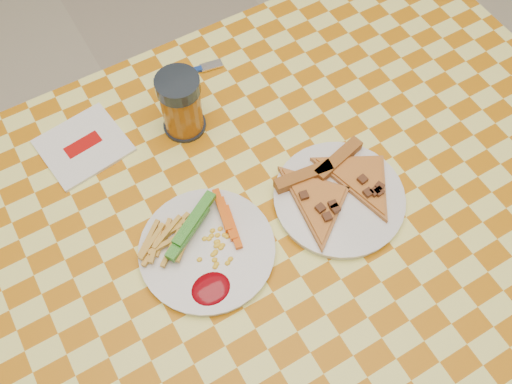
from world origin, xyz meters
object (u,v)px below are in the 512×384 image
plate_left (207,250)px  drink_glass (181,105)px  table (266,242)px  plate_right (339,199)px

plate_left → drink_glass: (0.08, 0.24, 0.05)m
table → drink_glass: bearing=96.2°
plate_left → drink_glass: drink_glass is taller
table → plate_left: bearing=177.8°
plate_left → plate_right: 0.23m
table → plate_right: size_ratio=5.99×
plate_left → plate_right: same height
table → plate_right: bearing=-10.8°
table → drink_glass: drink_glass is taller
table → plate_left: plate_left is taller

